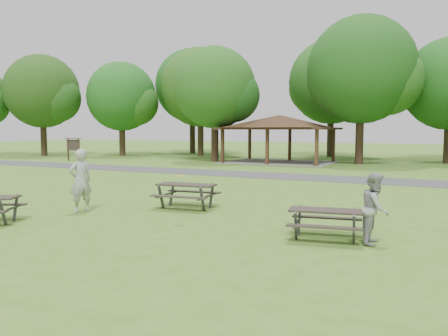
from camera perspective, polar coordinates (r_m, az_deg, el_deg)
ground at (r=12.02m, az=-12.96°, el=-7.50°), size 160.00×160.00×0.00m
asphalt_path at (r=24.37m, az=8.37°, el=-1.09°), size 120.00×3.20×0.02m
pavilion at (r=34.99m, az=7.26°, el=5.76°), size 8.60×7.01×3.76m
notice_board at (r=38.58m, az=-19.09°, el=2.85°), size 1.60×0.30×1.88m
tree_row_a at (r=47.23m, az=-22.56°, el=8.97°), size 7.56×7.20×9.97m
tree_row_b at (r=44.85m, az=-13.14°, el=8.82°), size 7.14×6.80×9.28m
tree_row_c at (r=43.85m, az=-2.97°, el=10.18°), size 8.19×7.80×10.67m
tree_row_d at (r=35.72m, az=-1.07°, el=10.13°), size 6.93×6.60×9.27m
tree_row_e at (r=34.76m, az=17.66°, el=11.72°), size 8.40×8.00×11.02m
tree_deep_a at (r=48.41m, az=-4.06°, el=10.39°), size 8.40×8.00×11.38m
tree_deep_b at (r=43.33m, az=13.98°, el=10.57°), size 8.40×8.00×11.13m
picnic_table_middle at (r=14.45m, az=-4.93°, el=-2.84°), size 2.07×1.74×0.83m
picnic_table_far at (r=10.60m, az=13.11°, el=-6.20°), size 1.89×1.62×0.73m
frisbee_in_flight at (r=12.06m, az=-5.66°, el=-1.03°), size 0.31×0.31×0.02m
frisbee_thrower at (r=14.32m, az=-18.23°, el=-1.58°), size 0.69×0.84×1.99m
frisbee_catcher at (r=10.46m, az=19.16°, el=-5.01°), size 0.64×0.80×1.61m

